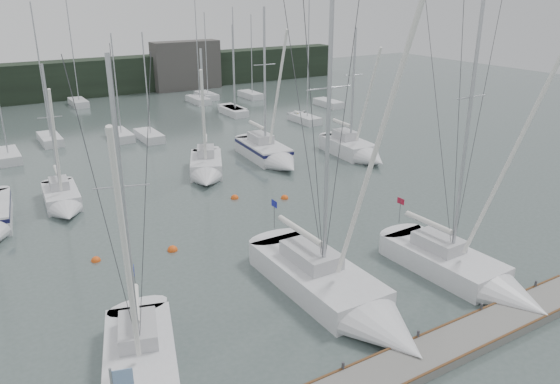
{
  "coord_description": "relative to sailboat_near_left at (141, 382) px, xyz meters",
  "views": [
    {
      "loc": [
        -13.18,
        -17.63,
        14.27
      ],
      "look_at": [
        0.68,
        5.0,
        4.33
      ],
      "focal_mm": 35.0,
      "sensor_mm": 36.0,
      "label": 1
    }
  ],
  "objects": [
    {
      "name": "seagull",
      "position": [
        9.38,
        4.02,
        8.33
      ],
      "size": [
        0.9,
        0.41,
        0.18
      ],
      "rotation": [
        0.0,
        0.0,
        -0.13
      ],
      "color": "silver",
      "rests_on": "ground"
    },
    {
      "name": "mast_forest",
      "position": [
        7.17,
        45.02,
        -0.08
      ],
      "size": [
        56.62,
        27.55,
        14.29
      ],
      "color": "silver",
      "rests_on": "ground"
    },
    {
      "name": "buoy_a",
      "position": [
        5.31,
        10.74,
        -0.56
      ],
      "size": [
        0.59,
        0.59,
        0.59
      ],
      "primitive_type": "sphere",
      "color": "#E45114",
      "rests_on": "ground"
    },
    {
      "name": "sailboat_mid_e",
      "position": [
        26.08,
        19.49,
        0.06
      ],
      "size": [
        3.29,
        8.18,
        12.04
      ],
      "rotation": [
        0.0,
        0.0,
        -0.07
      ],
      "color": "silver",
      "rests_on": "ground"
    },
    {
      "name": "buoy_d",
      "position": [
        12.2,
        16.32,
        -0.56
      ],
      "size": [
        0.57,
        0.57,
        0.57
      ],
      "primitive_type": "sphere",
      "color": "#E45114",
      "rests_on": "ground"
    },
    {
      "name": "far_building_right",
      "position": [
        26.97,
        60.87,
        2.94
      ],
      "size": [
        10.0,
        3.0,
        7.0
      ],
      "primitive_type": "cube",
      "color": "#454340",
      "rests_on": "ground"
    },
    {
      "name": "buoy_b",
      "position": [
        15.27,
        14.41,
        -0.56
      ],
      "size": [
        0.55,
        0.55,
        0.55
      ],
      "primitive_type": "sphere",
      "color": "#E45114",
      "rests_on": "ground"
    },
    {
      "name": "dock",
      "position": [
        8.97,
        -4.13,
        -0.36
      ],
      "size": [
        24.0,
        2.0,
        0.4
      ],
      "primitive_type": "cube",
      "color": "slate",
      "rests_on": "ground"
    },
    {
      "name": "sailboat_near_right",
      "position": [
        16.94,
        -1.12,
        -0.0
      ],
      "size": [
        3.28,
        9.72,
        16.0
      ],
      "rotation": [
        0.0,
        0.0,
        0.04
      ],
      "color": "silver",
      "rests_on": "ground"
    },
    {
      "name": "sailboat_near_center",
      "position": [
        10.01,
        0.43,
        0.03
      ],
      "size": [
        3.43,
        11.85,
        17.37
      ],
      "rotation": [
        0.0,
        0.0,
        -0.0
      ],
      "color": "silver",
      "rests_on": "ground"
    },
    {
      "name": "buoy_c",
      "position": [
        1.19,
        11.74,
        -0.56
      ],
      "size": [
        0.53,
        0.53,
        0.53
      ],
      "primitive_type": "sphere",
      "color": "#E45114",
      "rests_on": "ground"
    },
    {
      "name": "sailboat_near_left",
      "position": [
        0.0,
        0.0,
        0.0
      ],
      "size": [
        4.93,
        8.62,
        13.3
      ],
      "rotation": [
        0.0,
        0.0,
        -0.29
      ],
      "color": "silver",
      "rests_on": "ground"
    },
    {
      "name": "ground",
      "position": [
        8.97,
        0.87,
        -0.56
      ],
      "size": [
        160.0,
        160.0,
        0.0
      ],
      "primitive_type": "plane",
      "color": "#495855",
      "rests_on": "ground"
    },
    {
      "name": "sailboat_mid_b",
      "position": [
        1.25,
        20.58,
        -0.05
      ],
      "size": [
        2.74,
        6.62,
        10.44
      ],
      "rotation": [
        0.0,
        0.0,
        -0.08
      ],
      "color": "silver",
      "rests_on": "ground"
    },
    {
      "name": "sailboat_mid_c",
      "position": [
        12.44,
        21.77,
        0.03
      ],
      "size": [
        5.29,
        7.71,
        10.76
      ],
      "rotation": [
        0.0,
        0.0,
        -0.42
      ],
      "color": "silver",
      "rests_on": "ground"
    },
    {
      "name": "sailboat_mid_d",
      "position": [
        18.9,
        22.46,
        0.1
      ],
      "size": [
        3.61,
        9.25,
        13.81
      ],
      "rotation": [
        0.0,
        0.0,
        -0.08
      ],
      "color": "silver",
      "rests_on": "ground"
    },
    {
      "name": "far_treeline",
      "position": [
        8.97,
        62.87,
        1.94
      ],
      "size": [
        90.0,
        4.0,
        5.0
      ],
      "primitive_type": "cube",
      "color": "black",
      "rests_on": "ground"
    }
  ]
}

